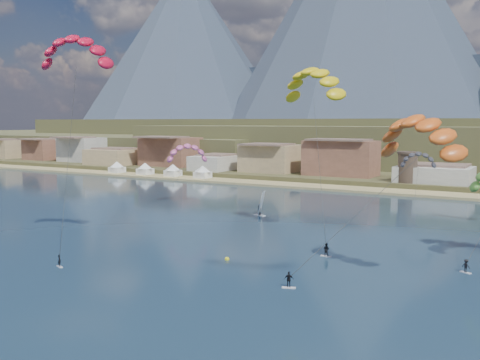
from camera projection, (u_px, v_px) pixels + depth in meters
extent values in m
plane|color=#0D2132|center=(83.00, 304.00, 57.04)|extent=(2400.00, 2400.00, 0.00)
cube|color=tan|center=(381.00, 191.00, 147.62)|extent=(2200.00, 12.00, 0.90)
cube|color=brown|center=(96.00, 141.00, 328.87)|extent=(280.00, 130.00, 10.00)
cube|color=brown|center=(391.00, 136.00, 298.44)|extent=(380.00, 170.00, 18.00)
cone|color=#2F3C4F|center=(185.00, 47.00, 992.15)|extent=(400.00, 400.00, 300.00)
cone|color=#2F3C4F|center=(366.00, 4.00, 858.45)|extent=(460.00, 460.00, 400.00)
cone|color=#2F3C4F|center=(90.00, 74.00, 1145.06)|extent=(340.00, 340.00, 230.00)
cylinder|color=#47382D|center=(408.00, 168.00, 151.31)|extent=(5.20, 5.20, 8.00)
cylinder|color=#47382D|center=(408.00, 153.00, 150.85)|extent=(5.82, 5.82, 0.60)
cube|color=white|center=(117.00, 170.00, 195.74)|extent=(4.50, 4.50, 2.00)
pyramid|color=white|center=(117.00, 161.00, 195.42)|extent=(6.40, 6.40, 2.00)
cube|color=white|center=(145.00, 171.00, 189.13)|extent=(4.50, 4.50, 2.00)
pyramid|color=white|center=(145.00, 163.00, 188.81)|extent=(6.40, 6.40, 2.00)
cube|color=white|center=(173.00, 173.00, 183.03)|extent=(4.50, 4.50, 2.00)
pyramid|color=white|center=(173.00, 164.00, 182.72)|extent=(6.40, 6.40, 2.00)
cube|color=white|center=(203.00, 175.00, 176.94)|extent=(4.50, 4.50, 2.00)
pyramid|color=white|center=(203.00, 166.00, 176.62)|extent=(6.40, 6.40, 2.00)
cube|color=silver|center=(60.00, 267.00, 71.51)|extent=(1.40, 0.90, 0.09)
imported|color=black|center=(59.00, 260.00, 71.42)|extent=(0.67, 0.56, 1.55)
cylinder|color=#262626|center=(68.00, 158.00, 75.18)|extent=(0.05, 0.05, 27.65)
cube|color=silver|center=(326.00, 256.00, 77.01)|extent=(1.61, 0.58, 0.11)
imported|color=black|center=(326.00, 249.00, 76.91)|extent=(0.93, 0.75, 1.82)
cylinder|color=#262626|center=(319.00, 168.00, 82.62)|extent=(0.05, 0.05, 25.41)
cube|color=silver|center=(289.00, 288.00, 62.42)|extent=(1.64, 1.03, 0.11)
imported|color=black|center=(289.00, 279.00, 62.32)|extent=(1.15, 0.81, 1.82)
cylinder|color=#262626|center=(355.00, 217.00, 62.55)|extent=(0.05, 0.05, 20.47)
cube|color=silver|center=(466.00, 272.00, 68.69)|extent=(1.47, 1.03, 0.10)
imported|color=black|center=(466.00, 266.00, 68.60)|extent=(1.23, 1.03, 1.64)
cylinder|color=#262626|center=(177.00, 184.00, 121.57)|extent=(0.04, 0.04, 12.51)
cylinder|color=#262626|center=(413.00, 190.00, 113.82)|extent=(0.04, 0.04, 11.96)
cube|color=silver|center=(259.00, 215.00, 110.58)|extent=(2.87, 1.59, 0.14)
imported|color=black|center=(259.00, 210.00, 110.47)|extent=(1.11, 0.89, 1.98)
cube|color=white|center=(261.00, 203.00, 110.08)|extent=(1.91, 3.17, 4.73)
sphere|color=yellow|center=(227.00, 259.00, 75.08)|extent=(0.63, 0.63, 0.63)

